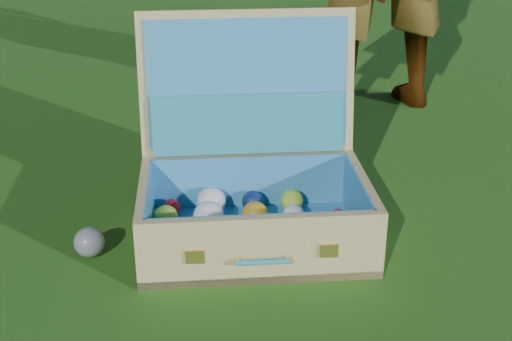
# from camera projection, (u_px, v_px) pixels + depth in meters

# --- Properties ---
(ground) EXTENTS (60.00, 60.00, 0.00)m
(ground) POSITION_uv_depth(u_px,v_px,m) (267.00, 234.00, 1.86)
(ground) COLOR #215114
(ground) RESTS_ON ground
(stray_ball) EXTENTS (0.08, 0.08, 0.08)m
(stray_ball) POSITION_uv_depth(u_px,v_px,m) (89.00, 242.00, 1.74)
(stray_ball) COLOR teal
(stray_ball) RESTS_ON ground
(suitcase) EXTENTS (0.62, 0.54, 0.54)m
(suitcase) POSITION_uv_depth(u_px,v_px,m) (250.00, 177.00, 1.82)
(suitcase) COLOR tan
(suitcase) RESTS_ON ground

